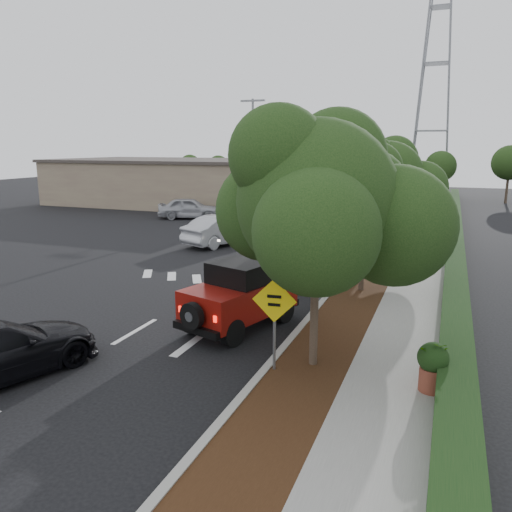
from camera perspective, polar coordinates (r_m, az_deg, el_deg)
The scene contains 18 objects.
ground at distance 15.50m, azimuth -13.64°, elevation -8.38°, with size 120.00×120.00×0.00m, color black.
curb at distance 24.70m, azimuth 11.72°, elevation -0.28°, with size 0.20×70.00×0.15m, color #9E9B93.
planting_strip at distance 24.56m, azimuth 14.02°, elevation -0.50°, with size 1.80×70.00×0.12m, color black.
sidewalk at distance 24.42m, azimuth 18.44°, elevation -0.85°, with size 2.00×70.00×0.12m, color gray.
hedge at distance 24.33m, azimuth 21.78°, elevation -0.33°, with size 0.80×70.00×0.80m, color black.
commercial_building at distance 48.55m, azimuth -9.18°, elevation 8.31°, with size 22.00×12.00×4.00m, color #7E6757.
transmission_tower at distance 60.09m, azimuth 18.93°, elevation 6.67°, with size 7.00×4.00×28.00m, color slate, non-canonical shape.
street_tree_near at distance 12.86m, azimuth 6.50°, elevation -12.58°, with size 3.80×3.80×5.92m, color black, non-canonical shape.
street_tree_mid at distance 19.30m, azimuth 11.86°, elevation -4.11°, with size 3.20×3.20×5.32m, color black, non-canonical shape.
street_tree_far at distance 25.55m, azimuth 14.31°, elevation -0.16°, with size 3.40×3.40×5.62m, color black, non-canonical shape.
light_pole_a at distance 41.01m, azimuth -0.36°, elevation 4.91°, with size 2.00×0.22×9.00m, color slate, non-canonical shape.
light_pole_b at distance 52.57m, azimuth 3.47°, elevation 6.57°, with size 2.00×0.22×9.00m, color slate, non-canonical shape.
red_jeep at distance 15.21m, azimuth -1.39°, elevation -4.30°, with size 2.75×4.17×2.04m.
silver_suv_ahead at distance 21.03m, azimuth 4.00°, elevation -0.47°, with size 2.38×5.17×1.44m, color #A7AAAF.
silver_sedan_oncoming at distance 27.96m, azimuth -3.65°, elevation 3.00°, with size 1.73×4.97×1.64m, color #ABADB3.
parked_suv at distance 38.26m, azimuth -7.60°, elevation 5.46°, with size 1.89×4.70×1.60m, color #AAACB2.
speed_hump_sign at distance 11.88m, azimuth 2.11°, elevation -6.40°, with size 1.07×0.14×2.29m.
terracotta_planter at distance 11.82m, azimuth 19.55°, elevation -11.34°, with size 0.68×0.68×1.19m.
Camera 1 is at (8.46, -11.80, 5.44)m, focal length 35.00 mm.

